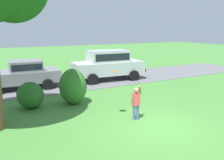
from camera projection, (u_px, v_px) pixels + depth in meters
ground_plane at (156, 127)px, 8.20m from camera, size 80.00×80.00×0.00m
driveway_strip at (75, 82)px, 14.91m from camera, size 28.00×4.40×0.02m
shrub_near_tree at (31, 96)px, 10.08m from camera, size 1.10×1.29×1.10m
shrub_centre_left at (73, 86)px, 10.60m from camera, size 1.18×1.35×1.56m
parked_sedan at (21, 73)px, 13.30m from camera, size 4.46×2.22×1.56m
parked_suv at (108, 63)px, 15.51m from camera, size 4.82×2.36×1.92m
child_thrower at (136, 101)px, 8.71m from camera, size 0.47×0.23×1.29m
frisbee at (114, 72)px, 8.72m from camera, size 0.29×0.28×0.10m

